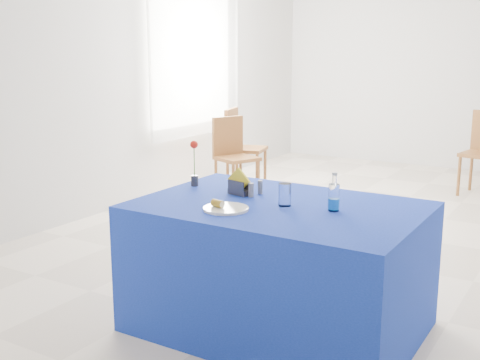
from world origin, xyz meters
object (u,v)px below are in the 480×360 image
blue_table (278,267)px  chair_win_a (233,151)px  chair_win_b (240,142)px  water_bottle (334,198)px  plate (226,209)px

blue_table → chair_win_a: 3.33m
chair_win_a → chair_win_b: size_ratio=0.94×
chair_win_b → chair_win_a: bearing=-172.7°
blue_table → water_bottle: bearing=4.8°
plate → chair_win_a: size_ratio=0.28×
blue_table → chair_win_b: bearing=124.8°
blue_table → chair_win_a: (-1.99, 2.67, 0.14)m
plate → water_bottle: water_bottle is taller
plate → water_bottle: bearing=29.8°
blue_table → chair_win_a: size_ratio=1.79×
blue_table → plate: bearing=-125.8°
blue_table → chair_win_a: chair_win_a is taller
plate → water_bottle: 0.60m
water_bottle → chair_win_b: water_bottle is taller
chair_win_b → water_bottle: bearing=-155.1°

